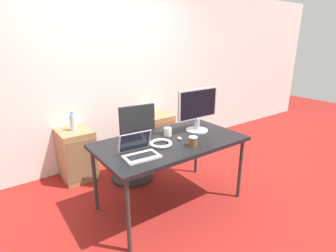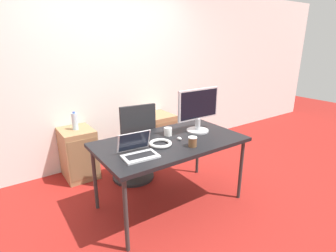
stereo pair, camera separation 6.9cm
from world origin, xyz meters
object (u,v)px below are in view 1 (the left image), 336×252
cabinet_left (77,154)px  coffee_cup_white (168,131)px  laptop_center (139,151)px  monitor (198,110)px  cable_coil (161,143)px  cabinet_right (157,135)px  coffee_cup_brown (193,141)px  water_bottle (73,122)px  mouse (179,138)px  office_chair (133,153)px

cabinet_left → coffee_cup_white: (0.73, -1.08, 0.48)m
laptop_center → monitor: (0.90, 0.20, 0.22)m
coffee_cup_white → cable_coil: coffee_cup_white is taller
cabinet_right → coffee_cup_brown: size_ratio=6.75×
cabinet_left → cabinet_right: (1.29, 0.00, 0.00)m
water_bottle → monitor: 1.62m
mouse → cabinet_right: bearing=66.8°
laptop_center → cabinet_right: bearing=51.3°
coffee_cup_white → cabinet_left: bearing=123.9°
office_chair → cable_coil: (-0.07, -0.75, 0.39)m
water_bottle → cabinet_left: bearing=-90.0°
cabinet_right → coffee_cup_white: coffee_cup_white is taller
mouse → cable_coil: (-0.25, -0.00, 0.00)m
water_bottle → monitor: (1.09, -1.17, 0.25)m
mouse → coffee_cup_white: (-0.02, 0.18, 0.03)m
cabinet_left → cable_coil: size_ratio=2.91×
office_chair → coffee_cup_brown: bearing=-79.8°
mouse → coffee_cup_white: bearing=96.6°
office_chair → cabinet_left: (-0.57, 0.52, -0.06)m
cabinet_left → cable_coil: bearing=-68.4°
cabinet_right → water_bottle: bearing=179.9°
coffee_cup_white → coffee_cup_brown: (0.02, -0.40, 0.00)m
mouse → coffee_cup_brown: size_ratio=0.60×
coffee_cup_white → coffee_cup_brown: 0.41m
cabinet_left → mouse: mouse is taller
office_chair → cabinet_left: office_chair is taller
office_chair → cable_coil: 0.85m
monitor → mouse: (-0.34, -0.10, -0.25)m
office_chair → cabinet_right: 0.89m
cabinet_right → coffee_cup_brown: coffee_cup_brown is taller
office_chair → coffee_cup_white: 0.72m
water_bottle → coffee_cup_brown: bearing=-63.3°
office_chair → laptop_center: 1.02m
cabinet_right → cable_coil: (-0.79, -1.27, 0.45)m
coffee_cup_white → laptop_center: bearing=-151.6°
cabinet_right → laptop_center: 1.82m
water_bottle → cable_coil: (0.50, -1.27, -0.00)m
laptop_center → coffee_cup_white: size_ratio=3.64×
coffee_cup_brown → coffee_cup_white: bearing=93.0°
office_chair → cabinet_right: office_chair is taller
cabinet_left → water_bottle: bearing=90.0°
monitor → mouse: monitor is taller
water_bottle → laptop_center: bearing=-82.1°
water_bottle → mouse: bearing=-59.5°
office_chair → laptop_center: bearing=-114.3°
cabinet_left → water_bottle: 0.45m
office_chair → mouse: bearing=-76.8°
office_chair → laptop_center: (-0.38, -0.85, 0.42)m
water_bottle → laptop_center: size_ratio=0.71×
coffee_cup_brown → mouse: bearing=90.0°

